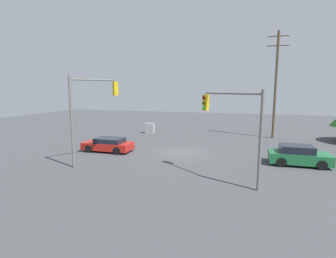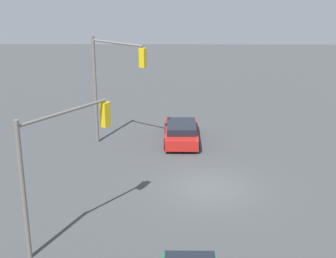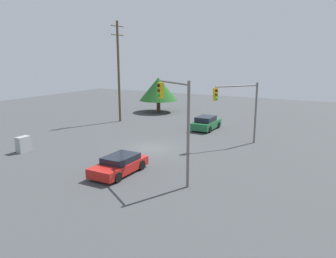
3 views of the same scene
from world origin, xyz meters
TOP-DOWN VIEW (x-y plane):
  - ground_plane at (0.00, 0.00)m, footprint 80.00×80.00m
  - sedan_green at (9.19, -1.22)m, footprint 4.19×2.05m
  - sedan_red at (-6.41, -1.33)m, footprint 4.40×2.07m
  - traffic_signal_main at (4.66, -6.11)m, footprint 3.69×2.95m
  - traffic_signal_cross at (-5.57, -5.24)m, footprint 2.22×3.27m
  - utility_pole_tall at (8.44, 9.87)m, footprint 2.20×0.28m
  - electrical_cabinet at (-6.19, 8.80)m, footprint 1.09×0.65m

SIDE VIEW (x-z plane):
  - ground_plane at x=0.00m, z-range 0.00..0.00m
  - sedan_red at x=-6.41m, z-range 0.00..1.22m
  - electrical_cabinet at x=-6.19m, z-range 0.00..1.31m
  - sedan_green at x=9.19m, z-range -0.03..1.45m
  - traffic_signal_main at x=4.66m, z-range 1.09..6.63m
  - traffic_signal_cross at x=-5.57m, z-range 1.18..7.64m
  - utility_pole_tall at x=8.44m, z-range 0.31..12.16m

